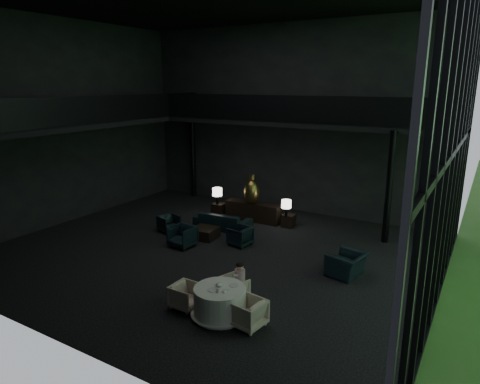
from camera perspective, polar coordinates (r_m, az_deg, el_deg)
The scene contains 34 objects.
floor at distance 14.63m, azimuth -3.78°, elevation -8.00°, with size 14.00×12.00×0.02m, color black.
wall_back at distance 18.84m, azimuth 6.53°, elevation 9.54°, with size 14.00×0.04×8.00m, color black.
wall_front at distance 9.39m, azimuth -25.41°, elevation 3.41°, with size 14.00×0.04×8.00m, color black.
wall_left at distance 18.50m, azimuth -22.39°, elevation 8.48°, with size 0.04×12.00×8.00m, color black.
curtain_wall at distance 11.25m, azimuth 26.61°, elevation 4.88°, with size 0.20×12.00×8.00m, color black, non-canonical shape.
mezzanine_left at distance 17.72m, azimuth -20.41°, elevation 8.44°, with size 2.00×12.00×0.25m, color black.
mezzanine_back at distance 17.52m, azimuth 8.17°, elevation 9.13°, with size 12.00×2.00×0.25m, color black.
railing_left at distance 16.91m, azimuth -18.41°, elevation 10.41°, with size 0.06×12.00×1.00m, color black.
railing_back at distance 16.56m, azimuth 6.88°, elevation 10.96°, with size 12.00×0.06×1.00m, color black.
column_nw at distance 21.38m, azimuth -6.31°, elevation 4.71°, with size 0.24×0.24×4.00m, color black.
column_ne at distance 15.80m, azimuth 19.28°, elevation 0.53°, with size 0.24×0.24×4.00m, color black.
console at distance 17.72m, azimuth 1.78°, elevation -2.62°, with size 2.40×0.55×0.76m, color black.
bronze_urn at distance 17.36m, azimuth 1.57°, elevation 0.10°, with size 0.65×0.65×1.21m.
side_table_left at distance 18.41m, azimuth -2.85°, elevation -2.33°, with size 0.50×0.50×0.54m, color black.
table_lamp_left at distance 18.12m, azimuth -3.05°, elevation -0.08°, with size 0.42×0.42×0.70m.
side_table_right at distance 17.09m, azimuth 6.50°, elevation -3.80°, with size 0.46×0.46×0.51m, color black.
table_lamp_right at distance 16.65m, azimuth 6.20°, elevation -1.70°, with size 0.39×0.39×0.65m.
sofa at distance 16.71m, azimuth -2.35°, elevation -3.38°, with size 2.38×0.70×0.93m, color black.
lounge_armchair_west at distance 16.66m, azimuth -9.47°, elevation -4.17°, with size 0.62×0.58×0.63m, color black.
lounge_armchair_east at distance 15.09m, azimuth 0.01°, elevation -5.84°, with size 0.67×0.63×0.69m, color black.
lounge_armchair_south at distance 15.07m, azimuth -7.70°, elevation -5.66°, with size 0.84×0.79×0.86m, color black.
window_armchair at distance 13.15m, azimuth 14.06°, elevation -8.86°, with size 1.08×0.70×0.94m, color black.
coffee_table at distance 15.86m, azimuth -4.74°, elevation -5.46°, with size 0.87×0.87×0.39m, color black.
dining_table at distance 10.78m, azimuth -2.69°, elevation -14.67°, with size 1.45×1.45×0.75m.
dining_chair_north at distance 11.46m, azimuth -1.00°, elevation -12.81°, with size 0.63×0.59×0.65m, color tan.
dining_chair_east at distance 10.37m, azimuth 1.07°, elevation -15.75°, with size 0.69×0.64×0.71m, color beige.
dining_chair_west at distance 11.23m, azimuth -7.23°, elevation -13.62°, with size 0.60×0.56×0.62m, color #B5A59A.
child at distance 11.34m, azimuth -0.02°, elevation -10.76°, with size 0.27×0.27×0.59m.
plate_a at distance 10.50m, azimuth -3.66°, elevation -12.88°, with size 0.25×0.25×0.02m, color white.
plate_b at distance 10.68m, azimuth -0.83°, elevation -12.34°, with size 0.23×0.23×0.02m, color white.
saucer at distance 10.45m, azimuth -1.78°, elevation -12.99°, with size 0.16×0.16×0.01m, color white.
coffee_cup at distance 10.36m, azimuth -2.12°, elevation -13.02°, with size 0.09×0.09×0.07m, color white.
cereal_bowl at distance 10.66m, azimuth -2.78°, elevation -12.21°, with size 0.17×0.17×0.09m, color white.
cream_pot at distance 10.37m, azimuth -3.03°, elevation -13.05°, with size 0.06×0.06×0.07m, color #99999E.
Camera 1 is at (7.71, -11.11, 5.56)m, focal length 32.00 mm.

